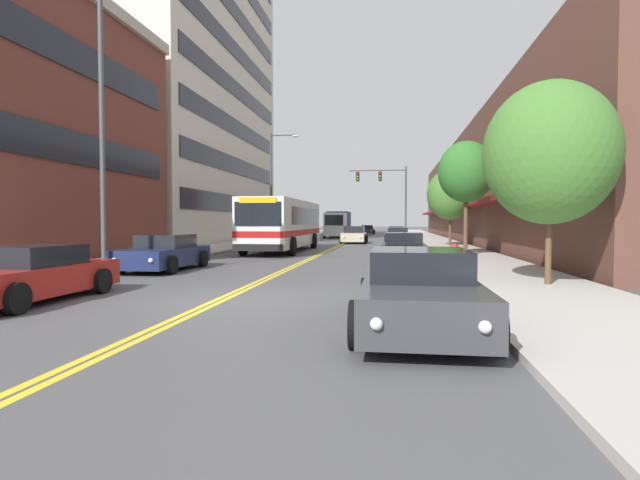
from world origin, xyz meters
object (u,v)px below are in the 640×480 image
at_px(car_navy_parked_left_mid, 165,253).
at_px(fire_hydrant, 455,257).
at_px(car_black_parked_right_far, 404,248).
at_px(street_lamp_left_far, 275,179).
at_px(street_lamp_left_near, 109,112).
at_px(street_tree_right_near, 550,153).
at_px(car_white_parked_right_mid, 398,236).
at_px(car_red_parked_left_near, 25,275).
at_px(car_champagne_moving_second, 354,235).
at_px(city_bus, 284,223).
at_px(box_truck, 338,224).
at_px(street_tree_right_mid, 466,172).
at_px(car_charcoal_moving_lead, 367,230).
at_px(street_tree_right_far, 450,194).
at_px(car_dark_grey_parked_right_foreground, 420,292).
at_px(car_beige_parked_right_end, 396,233).
at_px(traffic_signal_mast, 387,188).

relative_size(car_navy_parked_left_mid, fire_hydrant, 5.02).
height_order(car_black_parked_right_far, street_lamp_left_far, street_lamp_left_far).
xyz_separation_m(street_lamp_left_near, street_tree_right_near, (13.03, -0.93, -1.70)).
bearing_deg(car_navy_parked_left_mid, car_black_parked_right_far, 30.59).
xyz_separation_m(car_white_parked_right_mid, street_lamp_left_near, (-9.39, -26.12, 4.69)).
relative_size(car_red_parked_left_near, car_champagne_moving_second, 1.13).
height_order(car_red_parked_left_near, car_navy_parked_left_mid, car_navy_parked_left_mid).
xyz_separation_m(car_red_parked_left_near, car_white_parked_right_mid, (8.59, 30.92, 0.01)).
height_order(car_red_parked_left_near, fire_hydrant, car_red_parked_left_near).
relative_size(city_bus, box_truck, 1.52).
xyz_separation_m(car_white_parked_right_mid, street_tree_right_mid, (3.10, -15.83, 3.60)).
height_order(city_bus, street_lamp_left_near, street_lamp_left_near).
xyz_separation_m(car_navy_parked_left_mid, box_truck, (2.32, 38.15, 0.92)).
distance_m(car_charcoal_moving_lead, street_tree_right_far, 34.93).
height_order(car_dark_grey_parked_right_foreground, street_tree_right_mid, street_tree_right_mid).
xyz_separation_m(car_white_parked_right_mid, fire_hydrant, (1.61, -23.92, -0.00)).
relative_size(street_tree_right_mid, fire_hydrant, 5.99).
distance_m(city_bus, car_charcoal_moving_lead, 39.98).
distance_m(car_charcoal_moving_lead, street_lamp_left_far, 32.81).
bearing_deg(street_tree_right_far, car_black_parked_right_far, -105.15).
distance_m(car_navy_parked_left_mid, car_white_parked_right_mid, 25.18).
bearing_deg(street_tree_right_near, car_champagne_moving_second, 104.96).
relative_size(car_white_parked_right_mid, box_truck, 0.60).
height_order(car_black_parked_right_far, street_tree_right_mid, street_tree_right_mid).
relative_size(box_truck, street_tree_right_near, 1.46).
relative_size(city_bus, street_tree_right_mid, 2.13).
xyz_separation_m(car_white_parked_right_mid, street_tree_right_far, (3.50, -5.64, 3.05)).
relative_size(street_lamp_left_far, street_tree_right_near, 1.59).
xyz_separation_m(car_red_parked_left_near, car_beige_parked_right_end, (8.57, 41.52, 0.00)).
bearing_deg(street_tree_right_far, street_lamp_left_far, 171.26).
distance_m(car_beige_parked_right_end, street_lamp_left_near, 38.19).
bearing_deg(traffic_signal_mast, street_lamp_left_near, -103.57).
height_order(car_dark_grey_parked_right_foreground, street_lamp_left_far, street_lamp_left_far).
distance_m(car_black_parked_right_far, box_truck, 33.59).
relative_size(car_black_parked_right_far, car_beige_parked_right_end, 0.89).
distance_m(car_navy_parked_left_mid, car_black_parked_right_far, 10.25).
distance_m(car_champagne_moving_second, street_tree_right_far, 9.39).
xyz_separation_m(box_truck, street_tree_right_mid, (9.55, -30.38, 2.67)).
relative_size(car_dark_grey_parked_right_foreground, box_truck, 0.59).
bearing_deg(street_tree_right_mid, car_navy_parked_left_mid, -146.79).
height_order(city_bus, car_dark_grey_parked_right_foreground, city_bus).
xyz_separation_m(street_tree_right_far, fire_hydrant, (-1.90, -18.28, -3.06)).
relative_size(car_beige_parked_right_end, street_tree_right_far, 0.93).
relative_size(car_charcoal_moving_lead, car_champagne_moving_second, 0.99).
distance_m(car_black_parked_right_far, fire_hydrant, 5.74).
bearing_deg(street_lamp_left_far, car_black_parked_right_far, -57.44).
xyz_separation_m(car_charcoal_moving_lead, street_tree_right_near, (7.47, -55.43, 3.00)).
distance_m(car_beige_parked_right_end, fire_hydrant, 34.56).
bearing_deg(city_bus, street_lamp_left_far, 107.34).
bearing_deg(car_champagne_moving_second, box_truck, 101.19).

